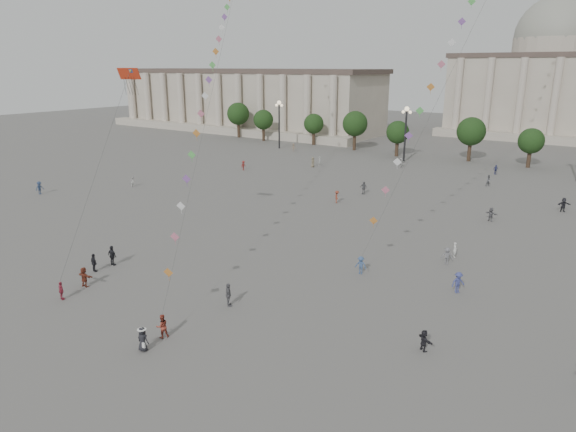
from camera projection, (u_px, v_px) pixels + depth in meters
The scene contains 33 objects.
ground at pixel (214, 328), 36.81m from camera, with size 360.00×360.00×0.00m, color #595653.
hall_west at pixel (244, 100), 149.51m from camera, with size 84.00×26.22×17.20m.
hall_central at pixel (551, 81), 134.29m from camera, with size 48.30×34.30×35.50m.
tree_row at pixel (497, 136), 96.55m from camera, with size 137.12×5.12×8.00m.
lamp_post_far_west at pixel (279, 116), 114.51m from camera, with size 2.00×0.90×10.65m.
lamp_post_mid_west at pixel (406, 124), 97.98m from camera, with size 2.00×0.90×10.65m.
person_crowd_0 at pixel (496, 170), 88.51m from camera, with size 0.97×0.41×1.66m, color navy.
person_crowd_1 at pixel (133, 182), 79.64m from camera, with size 0.73×0.57×1.50m, color silver.
person_crowd_2 at pixel (243, 165), 92.08m from camera, with size 1.10×0.63×1.70m, color maroon.
person_crowd_3 at pixel (424, 340), 33.66m from camera, with size 1.38×0.44×1.48m, color black.
person_crowd_4 at pixel (401, 163), 94.54m from camera, with size 1.66×0.53×1.79m, color silver.
person_crowd_5 at pixel (40, 188), 74.81m from camera, with size 1.22×0.70×1.89m, color navy.
person_crowd_6 at pixel (447, 256), 48.37m from camera, with size 1.08×0.62×1.66m, color slate.
person_crowd_9 at pixel (564, 205), 65.76m from camera, with size 1.72×0.55×1.85m, color black.
person_crowd_10 at pixel (320, 161), 96.12m from camera, with size 0.62×0.41×1.70m, color #B5B4B0.
person_crowd_12 at pixel (491, 214), 61.86m from camera, with size 1.56×0.50×1.68m, color slate.
person_crowd_13 at pixel (455, 250), 50.22m from camera, with size 0.55×0.36×1.51m, color silver.
person_crowd_16 at pixel (364, 188), 74.90m from camera, with size 1.09×0.46×1.87m, color #57585B.
person_crowd_17 at pixel (337, 197), 70.06m from camera, with size 1.11×0.64×1.72m, color brown.
person_crowd_18 at pixel (489, 181), 79.84m from camera, with size 0.86×0.67×1.77m, color slate.
person_crowd_19 at pixel (458, 283), 42.26m from camera, with size 1.17×0.67×1.81m, color #3A4183.
person_crowd_20 at pixel (313, 162), 94.80m from camera, with size 0.91×0.59×1.86m, color #7A6E54.
person_crowd_21 at pixel (293, 147), 111.85m from camera, with size 1.18×0.68×1.82m, color #826D59.
tourist_0 at pixel (61, 291), 41.03m from camera, with size 0.90×0.38×1.54m, color #9A2A3D.
tourist_1 at pixel (94, 263), 46.60m from camera, with size 1.01×0.42×1.72m, color black.
tourist_2 at pixel (84, 277), 43.45m from camera, with size 1.62×0.52×1.75m, color brown.
tourist_3 at pixel (228, 295), 39.89m from camera, with size 1.11×0.46×1.89m, color #59585D.
tourist_4 at pixel (112, 256), 48.06m from camera, with size 1.13×0.47×1.93m, color black.
kite_flyer_0 at pixel (162, 326), 35.27m from camera, with size 0.84×0.65×1.72m, color #963829.
kite_flyer_1 at pixel (361, 265), 46.13m from camera, with size 1.08×0.62×1.66m, color #38527E.
hat_person at pixel (143, 339), 33.61m from camera, with size 0.89×0.65×1.69m.
dragon_kite at pixel (129, 83), 46.95m from camera, with size 2.79×6.08×19.52m.
kite_train_west at pixel (222, 34), 59.19m from camera, with size 32.23×48.38×70.03m.
Camera 1 is at (23.35, -23.99, 18.08)m, focal length 32.00 mm.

